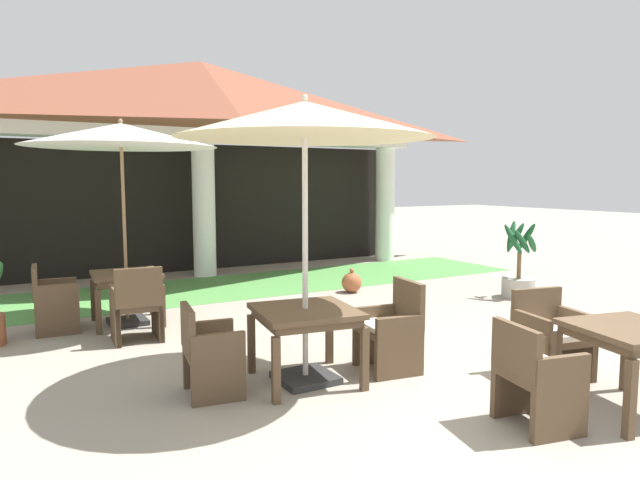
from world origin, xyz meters
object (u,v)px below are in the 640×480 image
at_px(patio_table_mid_right, 305,318).
at_px(patio_table_mid_left, 126,280).
at_px(patio_chair_mid_right_west, 209,353).
at_px(patio_chair_mid_left_west, 53,301).
at_px(patio_table_near_foreground, 630,338).
at_px(potted_palm_right_edge, 519,275).
at_px(patio_chair_near_foreground_west, 535,377).
at_px(patio_umbrella_mid_right, 305,123).
at_px(patio_chair_mid_right_east, 391,330).
at_px(patio_umbrella_mid_left, 121,137).
at_px(patio_chair_near_foreground_north, 550,336).
at_px(patio_chair_mid_left_south, 137,307).
at_px(terracotta_urn, 352,282).

bearing_deg(patio_table_mid_right, patio_table_mid_left, 108.76).
bearing_deg(patio_chair_mid_right_west, patio_chair_mid_left_west, -152.84).
xyz_separation_m(patio_table_near_foreground, patio_table_mid_left, (-3.12, 5.21, -0.03)).
bearing_deg(potted_palm_right_edge, patio_chair_mid_right_west, -164.93).
bearing_deg(patio_chair_near_foreground_west, patio_chair_mid_right_west, -121.97).
bearing_deg(patio_umbrella_mid_right, patio_chair_near_foreground_west, -58.83).
relative_size(patio_umbrella_mid_right, patio_chair_mid_right_east, 2.97).
bearing_deg(patio_chair_mid_right_west, patio_table_near_foreground, 62.32).
xyz_separation_m(patio_table_near_foreground, patio_umbrella_mid_right, (-2.04, 2.02, 1.87)).
relative_size(patio_umbrella_mid_left, potted_palm_right_edge, 2.13).
relative_size(patio_chair_near_foreground_north, patio_table_mid_left, 0.92).
distance_m(patio_chair_near_foreground_north, patio_chair_mid_left_south, 4.76).
xyz_separation_m(patio_chair_mid_right_west, potted_palm_right_edge, (5.97, 1.61, -0.02)).
height_order(patio_table_near_foreground, patio_chair_near_foreground_west, patio_chair_near_foreground_west).
bearing_deg(patio_chair_near_foreground_west, patio_umbrella_mid_right, -136.90).
relative_size(patio_umbrella_mid_right, patio_chair_mid_right_west, 3.29).
bearing_deg(patio_umbrella_mid_left, patio_chair_mid_left_south, -93.51).
height_order(patio_chair_mid_right_east, patio_chair_mid_right_west, patio_chair_mid_right_east).
relative_size(patio_umbrella_mid_left, patio_chair_mid_left_south, 2.97).
distance_m(patio_umbrella_mid_left, patio_umbrella_mid_right, 3.37).
bearing_deg(patio_table_mid_left, patio_chair_mid_right_east, -58.68).
bearing_deg(patio_chair_mid_left_south, patio_chair_mid_right_west, -81.01).
xyz_separation_m(patio_umbrella_mid_left, terracotta_urn, (3.89, 0.31, -2.38)).
distance_m(patio_chair_mid_right_east, terracotta_urn, 4.10).
height_order(patio_table_near_foreground, patio_table_mid_right, patio_table_near_foreground).
relative_size(potted_palm_right_edge, terracotta_urn, 3.03).
xyz_separation_m(patio_chair_mid_left_west, terracotta_urn, (4.81, 0.25, -0.24)).
relative_size(patio_chair_near_foreground_north, potted_palm_right_edge, 0.65).
distance_m(patio_chair_near_foreground_north, patio_chair_near_foreground_west, 1.35).
bearing_deg(patio_table_near_foreground, patio_chair_near_foreground_north, 78.07).
relative_size(patio_table_near_foreground, patio_chair_near_foreground_north, 1.21).
xyz_separation_m(patio_chair_near_foreground_west, patio_chair_mid_right_east, (-0.16, 1.69, 0.01)).
xyz_separation_m(patio_chair_near_foreground_west, patio_chair_mid_right_west, (-2.04, 1.96, -0.02)).
height_order(patio_chair_near_foreground_north, patio_umbrella_mid_left, patio_umbrella_mid_left).
xyz_separation_m(patio_chair_mid_left_south, patio_chair_mid_right_west, (0.20, -2.14, -0.04)).
xyz_separation_m(patio_table_mid_right, patio_chair_mid_right_west, (-0.93, 0.14, -0.24)).
height_order(patio_chair_near_foreground_north, patio_chair_near_foreground_west, patio_chair_near_foreground_north).
bearing_deg(patio_umbrella_mid_right, patio_chair_mid_right_west, 171.70).
relative_size(patio_table_mid_right, patio_chair_mid_right_east, 1.14).
bearing_deg(patio_umbrella_mid_right, potted_palm_right_edge, 19.10).
bearing_deg(patio_umbrella_mid_left, patio_table_near_foreground, -59.08).
bearing_deg(patio_chair_mid_right_west, patio_umbrella_mid_right, 90.00).
xyz_separation_m(patio_chair_near_foreground_west, patio_table_mid_left, (-2.19, 5.01, 0.20)).
xyz_separation_m(patio_umbrella_mid_left, patio_chair_mid_left_west, (-0.91, 0.06, -2.14)).
relative_size(patio_table_mid_left, terracotta_urn, 2.15).
height_order(patio_table_mid_left, patio_umbrella_mid_right, patio_umbrella_mid_right).
relative_size(patio_chair_near_foreground_north, patio_chair_mid_right_east, 0.92).
distance_m(patio_chair_near_foreground_north, patio_umbrella_mid_left, 5.82).
bearing_deg(potted_palm_right_edge, patio_table_near_foreground, -128.56).
height_order(patio_table_mid_left, potted_palm_right_edge, potted_palm_right_edge).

